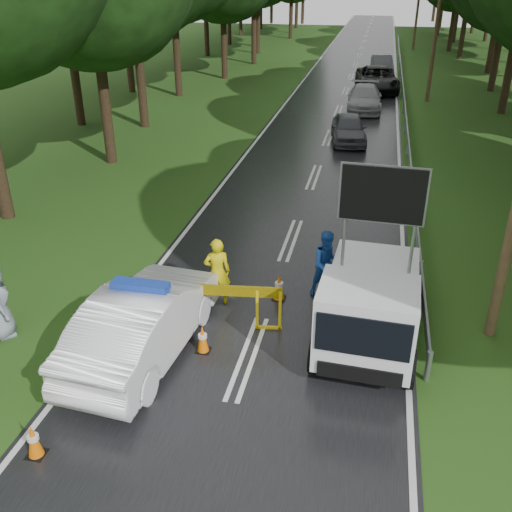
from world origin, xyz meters
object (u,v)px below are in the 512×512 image
(work_truck, at_px, (370,303))
(queue_car_second, at_px, (364,98))
(civilian, at_px, (328,264))
(officer, at_px, (217,272))
(barrier, at_px, (223,296))
(queue_car_fourth, at_px, (382,65))
(queue_car_third, at_px, (377,79))
(queue_car_first, at_px, (349,128))
(police_sedan, at_px, (144,322))

(work_truck, bearing_deg, queue_car_second, 95.41)
(civilian, bearing_deg, officer, 176.84)
(queue_car_second, bearing_deg, barrier, -97.29)
(barrier, height_order, queue_car_fourth, queue_car_fourth)
(work_truck, relative_size, barrier, 1.75)
(civilian, bearing_deg, queue_car_second, 65.46)
(officer, relative_size, queue_car_third, 0.31)
(officer, relative_size, queue_car_first, 0.46)
(officer, height_order, queue_car_first, officer)
(police_sedan, distance_m, queue_car_second, 25.15)
(police_sedan, bearing_deg, queue_car_third, -93.20)
(barrier, distance_m, queue_car_third, 29.72)
(officer, bearing_deg, work_truck, 146.47)
(work_truck, bearing_deg, queue_car_fourth, 93.25)
(queue_car_first, bearing_deg, queue_car_third, 78.25)
(work_truck, bearing_deg, civilian, 122.75)
(queue_car_first, bearing_deg, barrier, -103.37)
(queue_car_first, relative_size, queue_car_fourth, 0.92)
(police_sedan, distance_m, officer, 2.49)
(work_truck, height_order, queue_car_third, work_truck)
(civilian, height_order, queue_car_third, civilian)
(police_sedan, xyz_separation_m, barrier, (1.38, 1.30, 0.04))
(police_sedan, relative_size, queue_car_fourth, 1.18)
(queue_car_third, bearing_deg, police_sedan, -103.36)
(police_sedan, bearing_deg, officer, -108.36)
(barrier, height_order, queue_car_third, queue_car_third)
(work_truck, xyz_separation_m, queue_car_third, (-0.45, 29.48, -0.20))
(officer, distance_m, queue_car_third, 28.77)
(officer, relative_size, queue_car_second, 0.37)
(work_truck, height_order, civilian, work_truck)
(work_truck, bearing_deg, barrier, -175.16)
(barrier, height_order, queue_car_first, queue_car_first)
(work_truck, distance_m, officer, 3.77)
(police_sedan, xyz_separation_m, queue_car_fourth, (4.41, 38.09, -0.11))
(queue_car_second, distance_m, queue_car_third, 6.03)
(barrier, height_order, officer, officer)
(civilian, distance_m, queue_car_second, 21.59)
(queue_car_second, bearing_deg, queue_car_third, 82.63)
(officer, bearing_deg, queue_car_third, -116.26)
(queue_car_third, bearing_deg, queue_car_fourth, 82.47)
(work_truck, height_order, officer, work_truck)
(police_sedan, height_order, civilian, police_sedan)
(civilian, height_order, queue_car_fourth, civilian)
(queue_car_third, bearing_deg, queue_car_first, -100.16)
(barrier, bearing_deg, civilian, 35.97)
(work_truck, distance_m, queue_car_second, 23.51)
(work_truck, distance_m, queue_car_first, 16.45)
(officer, bearing_deg, barrier, 92.35)
(police_sedan, relative_size, queue_car_second, 1.04)
(civilian, xyz_separation_m, queue_car_first, (-0.40, 14.49, -0.21))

